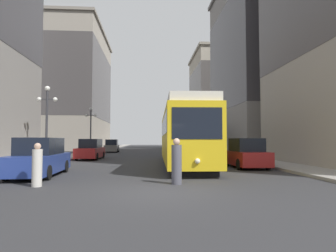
# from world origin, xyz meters

# --- Properties ---
(ground_plane) EXTENTS (200.00, 200.00, 0.00)m
(ground_plane) POSITION_xyz_m (0.00, 0.00, 0.00)
(ground_plane) COLOR #303033
(sidewalk_left) EXTENTS (2.53, 120.00, 0.15)m
(sidewalk_left) POSITION_xyz_m (-8.19, 40.00, 0.07)
(sidewalk_left) COLOR gray
(sidewalk_left) RESTS_ON ground
(sidewalk_right) EXTENTS (2.53, 120.00, 0.15)m
(sidewalk_right) POSITION_xyz_m (8.19, 40.00, 0.07)
(sidewalk_right) COLOR gray
(sidewalk_right) RESTS_ON ground
(streetcar) EXTENTS (3.08, 15.01, 3.89)m
(streetcar) POSITION_xyz_m (1.92, 10.37, 2.10)
(streetcar) COLOR black
(streetcar) RESTS_ON ground
(transit_bus) EXTENTS (2.93, 12.59, 3.45)m
(transit_bus) POSITION_xyz_m (5.13, 28.03, 1.95)
(transit_bus) COLOR black
(transit_bus) RESTS_ON ground
(parked_car_left_near) EXTENTS (1.97, 4.97, 1.82)m
(parked_car_left_near) POSITION_xyz_m (-5.62, 17.15, 0.84)
(parked_car_left_near) COLOR black
(parked_car_left_near) RESTS_ON ground
(parked_car_left_mid) EXTENTS (2.04, 5.03, 1.82)m
(parked_car_left_mid) POSITION_xyz_m (-5.62, 4.79, 0.84)
(parked_car_left_mid) COLOR black
(parked_car_left_mid) RESTS_ON ground
(parked_car_right_far) EXTENTS (1.90, 4.26, 1.82)m
(parked_car_right_far) POSITION_xyz_m (5.62, 8.19, 0.84)
(parked_car_right_far) COLOR black
(parked_car_right_far) RESTS_ON ground
(parked_car_left_far) EXTENTS (1.97, 4.35, 1.82)m
(parked_car_left_far) POSITION_xyz_m (-5.62, 32.39, 0.84)
(parked_car_left_far) COLOR black
(parked_car_left_far) RESTS_ON ground
(pedestrian_crossing_near) EXTENTS (0.36, 0.36, 1.60)m
(pedestrian_crossing_near) POSITION_xyz_m (-4.52, 1.51, 0.74)
(pedestrian_crossing_near) COLOR beige
(pedestrian_crossing_near) RESTS_ON ground
(pedestrian_crossing_far) EXTENTS (0.40, 0.40, 1.78)m
(pedestrian_crossing_far) POSITION_xyz_m (0.66, 1.74, 0.83)
(pedestrian_crossing_far) COLOR #4C4C56
(pedestrian_crossing_far) RESTS_ON ground
(lamp_post_left_near) EXTENTS (1.41, 0.36, 5.37)m
(lamp_post_left_near) POSITION_xyz_m (-7.52, 11.21, 3.69)
(lamp_post_left_near) COLOR #333338
(lamp_post_left_near) RESTS_ON sidewalk_left
(lamp_post_left_far) EXTENTS (1.41, 0.36, 5.61)m
(lamp_post_left_far) POSITION_xyz_m (-7.52, 26.77, 3.83)
(lamp_post_left_far) COLOR #333338
(lamp_post_left_far) RESTS_ON sidewalk_left
(building_left_midblock) EXTENTS (13.67, 23.19, 23.23)m
(building_left_midblock) POSITION_xyz_m (-15.99, 48.57, 11.96)
(building_left_midblock) COLOR #A89E8E
(building_left_midblock) RESTS_ON ground
(building_right_corner) EXTENTS (12.03, 16.07, 20.30)m
(building_right_corner) POSITION_xyz_m (15.17, 51.71, 10.44)
(building_right_corner) COLOR #B2A893
(building_right_corner) RESTS_ON ground
(building_right_midblock) EXTENTS (14.95, 17.44, 23.12)m
(building_right_midblock) POSITION_xyz_m (16.63, 27.31, 11.90)
(building_right_midblock) COLOR gray
(building_right_midblock) RESTS_ON ground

